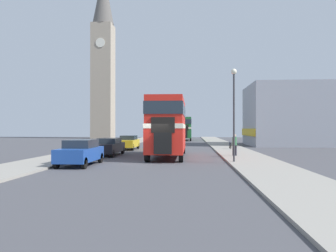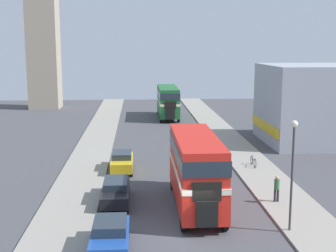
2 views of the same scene
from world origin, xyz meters
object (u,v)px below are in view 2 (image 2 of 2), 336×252
at_px(car_parked_far, 122,161).
at_px(pedestrian_walking, 277,187).
at_px(car_parked_mid, 116,191).
at_px(bicycle_on_pavement, 253,161).
at_px(bus_distant, 168,100).
at_px(car_parked_near, 110,236).
at_px(street_lamp, 293,159).
at_px(double_decker_bus, 196,166).

relative_size(car_parked_far, pedestrian_walking, 2.59).
relative_size(car_parked_mid, bicycle_on_pavement, 2.66).
distance_m(pedestrian_walking, bicycle_on_pavement, 8.63).
xyz_separation_m(bus_distant, car_parked_mid, (-5.45, -33.64, -1.73)).
xyz_separation_m(car_parked_near, street_lamp, (9.30, 1.76, 3.17)).
xyz_separation_m(car_parked_mid, street_lamp, (9.35, -5.35, 3.21)).
xyz_separation_m(car_parked_near, bicycle_on_pavement, (10.61, 14.85, -0.30)).
bearing_deg(bus_distant, car_parked_mid, -99.21).
bearing_deg(street_lamp, pedestrian_walking, 82.06).
distance_m(car_parked_near, car_parked_mid, 7.11).
bearing_deg(pedestrian_walking, car_parked_far, 139.87).
bearing_deg(double_decker_bus, bus_distant, 89.06).
relative_size(double_decker_bus, street_lamp, 1.59).
distance_m(bicycle_on_pavement, street_lamp, 13.60).
bearing_deg(pedestrian_walking, street_lamp, -97.94).
bearing_deg(street_lamp, bicycle_on_pavement, 84.29).
bearing_deg(car_parked_near, double_decker_bus, 50.92).
xyz_separation_m(car_parked_near, car_parked_mid, (-0.06, 7.11, -0.04)).
height_order(pedestrian_walking, bicycle_on_pavement, pedestrian_walking).
bearing_deg(car_parked_near, bus_distant, 82.46).
relative_size(pedestrian_walking, bicycle_on_pavement, 0.93).
distance_m(car_parked_near, pedestrian_walking, 11.74).
bearing_deg(pedestrian_walking, bus_distant, 97.48).
bearing_deg(car_parked_near, car_parked_mid, 90.46).
relative_size(double_decker_bus, pedestrian_walking, 5.67).
bearing_deg(car_parked_far, bicycle_on_pavement, 1.70).
xyz_separation_m(car_parked_far, bicycle_on_pavement, (10.50, 0.31, -0.28)).
relative_size(car_parked_mid, street_lamp, 0.80).
bearing_deg(bicycle_on_pavement, car_parked_near, -125.54).
height_order(car_parked_mid, bicycle_on_pavement, car_parked_mid).
bearing_deg(car_parked_far, car_parked_near, -90.42).
height_order(double_decker_bus, car_parked_mid, double_decker_bus).
xyz_separation_m(bus_distant, car_parked_far, (-5.29, -26.22, -1.71)).
bearing_deg(bicycle_on_pavement, street_lamp, -95.71).
xyz_separation_m(bus_distant, bicycle_on_pavement, (5.21, -25.90, -1.99)).
bearing_deg(bus_distant, car_parked_far, -101.41).
bearing_deg(car_parked_mid, street_lamp, -29.77).
bearing_deg(car_parked_near, bicycle_on_pavement, 54.46).
distance_m(double_decker_bus, bus_distant, 34.82).
height_order(car_parked_near, street_lamp, street_lamp).
relative_size(car_parked_near, street_lamp, 0.70).
bearing_deg(bus_distant, pedestrian_walking, -82.52).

